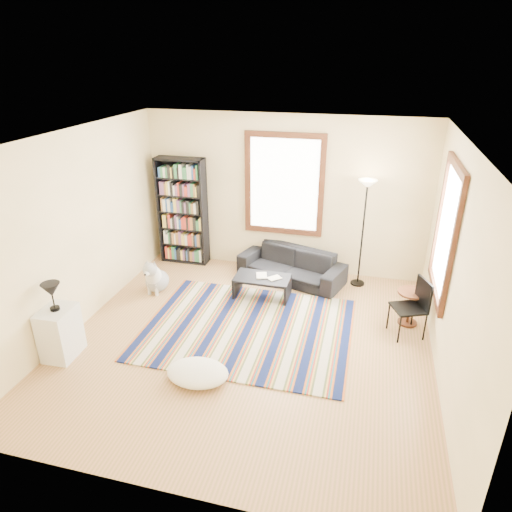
% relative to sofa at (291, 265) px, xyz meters
% --- Properties ---
extents(floor, '(5.00, 5.00, 0.10)m').
position_rel_sofa_xyz_m(floor, '(-0.25, -2.05, -0.32)').
color(floor, '#B57C53').
rests_on(floor, ground).
extents(ceiling, '(5.00, 5.00, 0.10)m').
position_rel_sofa_xyz_m(ceiling, '(-0.25, -2.05, 2.58)').
color(ceiling, white).
rests_on(ceiling, floor).
extents(wall_back, '(5.00, 0.10, 2.80)m').
position_rel_sofa_xyz_m(wall_back, '(-0.25, 0.50, 1.13)').
color(wall_back, '#FEE2AB').
rests_on(wall_back, floor).
extents(wall_front, '(5.00, 0.10, 2.80)m').
position_rel_sofa_xyz_m(wall_front, '(-0.25, -4.60, 1.13)').
color(wall_front, '#FEE2AB').
rests_on(wall_front, floor).
extents(wall_left, '(0.10, 5.00, 2.80)m').
position_rel_sofa_xyz_m(wall_left, '(-2.80, -2.05, 1.13)').
color(wall_left, '#FEE2AB').
rests_on(wall_left, floor).
extents(wall_right, '(0.10, 5.00, 2.80)m').
position_rel_sofa_xyz_m(wall_right, '(2.30, -2.05, 1.13)').
color(wall_right, '#FEE2AB').
rests_on(wall_right, floor).
extents(window_back, '(1.20, 0.06, 1.60)m').
position_rel_sofa_xyz_m(window_back, '(-0.25, 0.42, 1.33)').
color(window_back, white).
rests_on(window_back, wall_back).
extents(window_right, '(0.06, 1.20, 1.60)m').
position_rel_sofa_xyz_m(window_right, '(2.22, -1.25, 1.33)').
color(window_right, white).
rests_on(window_right, wall_right).
extents(rug, '(2.98, 2.39, 0.02)m').
position_rel_sofa_xyz_m(rug, '(-0.32, -1.74, -0.26)').
color(rug, '#0C153D').
rests_on(rug, floor).
extents(sofa, '(1.99, 1.26, 0.54)m').
position_rel_sofa_xyz_m(sofa, '(0.00, 0.00, 0.00)').
color(sofa, black).
rests_on(sofa, floor).
extents(bookshelf, '(0.90, 0.30, 2.00)m').
position_rel_sofa_xyz_m(bookshelf, '(-2.12, 0.27, 0.73)').
color(bookshelf, black).
rests_on(bookshelf, floor).
extents(coffee_table, '(0.96, 0.62, 0.36)m').
position_rel_sofa_xyz_m(coffee_table, '(-0.35, -0.75, -0.09)').
color(coffee_table, black).
rests_on(coffee_table, floor).
extents(book_a, '(0.27, 0.22, 0.02)m').
position_rel_sofa_xyz_m(book_a, '(-0.45, -0.75, 0.10)').
color(book_a, beige).
rests_on(book_a, coffee_table).
extents(book_b, '(0.26, 0.26, 0.02)m').
position_rel_sofa_xyz_m(book_b, '(-0.20, -0.70, 0.10)').
color(book_b, beige).
rests_on(book_b, coffee_table).
extents(floor_cushion, '(0.79, 0.59, 0.20)m').
position_rel_sofa_xyz_m(floor_cushion, '(-0.63, -2.98, -0.17)').
color(floor_cushion, white).
rests_on(floor_cushion, floor).
extents(floor_lamp, '(0.30, 0.30, 1.86)m').
position_rel_sofa_xyz_m(floor_lamp, '(1.16, 0.10, 0.66)').
color(floor_lamp, black).
rests_on(floor_lamp, floor).
extents(side_table, '(0.50, 0.50, 0.54)m').
position_rel_sofa_xyz_m(side_table, '(1.95, -1.00, -0.00)').
color(side_table, '#451F11').
rests_on(side_table, floor).
extents(folding_chair, '(0.55, 0.54, 0.86)m').
position_rel_sofa_xyz_m(folding_chair, '(1.90, -1.31, 0.16)').
color(folding_chair, black).
rests_on(folding_chair, floor).
extents(white_cabinet, '(0.40, 0.51, 0.70)m').
position_rel_sofa_xyz_m(white_cabinet, '(-2.55, -2.96, 0.08)').
color(white_cabinet, silver).
rests_on(white_cabinet, floor).
extents(table_lamp, '(0.26, 0.26, 0.38)m').
position_rel_sofa_xyz_m(table_lamp, '(-2.55, -2.96, 0.62)').
color(table_lamp, black).
rests_on(table_lamp, white_cabinet).
extents(dog, '(0.44, 0.61, 0.59)m').
position_rel_sofa_xyz_m(dog, '(-2.12, -0.98, 0.02)').
color(dog, '#BABABA').
rests_on(dog, floor).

